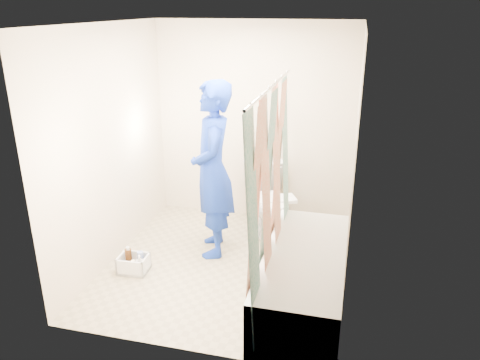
% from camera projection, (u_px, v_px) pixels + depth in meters
% --- Properties ---
extents(floor, '(2.60, 2.60, 0.00)m').
position_uv_depth(floor, '(226.00, 266.00, 4.87)').
color(floor, gray).
rests_on(floor, ground).
extents(ceiling, '(2.40, 2.60, 0.02)m').
position_uv_depth(ceiling, '(223.00, 23.00, 4.02)').
color(ceiling, white).
rests_on(ceiling, wall_back).
extents(wall_back, '(2.40, 0.02, 2.40)m').
position_uv_depth(wall_back, '(254.00, 124.00, 5.63)').
color(wall_back, beige).
rests_on(wall_back, ground).
extents(wall_front, '(2.40, 0.02, 2.40)m').
position_uv_depth(wall_front, '(174.00, 211.00, 3.27)').
color(wall_front, beige).
rests_on(wall_front, ground).
extents(wall_left, '(0.02, 2.60, 2.40)m').
position_uv_depth(wall_left, '(110.00, 147.00, 4.72)').
color(wall_left, beige).
rests_on(wall_left, ground).
extents(wall_right, '(0.02, 2.60, 2.40)m').
position_uv_depth(wall_right, '(354.00, 166.00, 4.18)').
color(wall_right, beige).
rests_on(wall_right, ground).
extents(bathtub, '(0.70, 1.75, 0.50)m').
position_uv_depth(bathtub, '(304.00, 276.00, 4.20)').
color(bathtub, white).
rests_on(bathtub, ground).
extents(curtain_rod, '(0.02, 1.90, 0.02)m').
position_uv_depth(curtain_rod, '(272.00, 86.00, 3.68)').
color(curtain_rod, silver).
rests_on(curtain_rod, wall_back).
extents(shower_curtain, '(0.06, 1.75, 1.80)m').
position_uv_depth(shower_curtain, '(270.00, 195.00, 4.01)').
color(shower_curtain, white).
rests_on(shower_curtain, curtain_rod).
extents(toilet, '(0.77, 0.94, 0.84)m').
position_uv_depth(toilet, '(270.00, 201.00, 5.40)').
color(toilet, white).
rests_on(toilet, ground).
extents(tank_lid, '(0.56, 0.42, 0.04)m').
position_uv_depth(tank_lid, '(273.00, 200.00, 5.25)').
color(tank_lid, white).
rests_on(tank_lid, toilet).
extents(tank_internals, '(0.19, 0.11, 0.27)m').
position_uv_depth(tank_internals, '(262.00, 162.00, 5.46)').
color(tank_internals, black).
rests_on(tank_internals, toilet).
extents(plumber, '(0.63, 0.78, 1.87)m').
position_uv_depth(plumber, '(213.00, 171.00, 4.85)').
color(plumber, navy).
rests_on(plumber, ground).
extents(cleaning_caddy, '(0.30, 0.25, 0.22)m').
position_uv_depth(cleaning_caddy, '(134.00, 264.00, 4.74)').
color(cleaning_caddy, silver).
rests_on(cleaning_caddy, ground).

